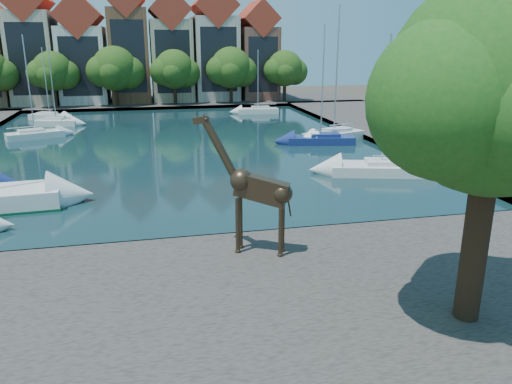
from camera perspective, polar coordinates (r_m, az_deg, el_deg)
ground at (r=23.57m, az=-5.91°, el=-5.99°), size 160.00×160.00×0.00m
water_basin at (r=46.55m, az=-9.46°, el=5.43°), size 38.00×50.00×0.08m
near_quay at (r=17.25m, az=-3.07°, el=-14.13°), size 50.00×14.00×0.50m
far_quay at (r=78.14m, az=-10.91°, el=10.10°), size 60.00×16.00×0.50m
right_quay at (r=53.90m, az=18.27°, el=6.59°), size 14.00×52.00×0.50m
plane_tree at (r=16.11m, az=26.08°, el=10.00°), size 8.32×6.40×10.62m
townhouse_west_mid at (r=78.97m, az=-24.09°, el=14.87°), size 5.94×9.18×16.79m
townhouse_west_inner at (r=78.04m, az=-19.19°, el=14.72°), size 6.43×9.18×15.15m
townhouse_center at (r=77.61m, az=-14.32°, el=15.86°), size 5.44×9.18×16.93m
townhouse_east_inner at (r=77.72m, az=-9.70°, el=15.66°), size 5.94×9.18×15.79m
townhouse_east_mid at (r=78.34m, az=-4.77°, el=16.12°), size 6.43×9.18×16.65m
townhouse_east_end at (r=79.52m, az=0.06°, el=15.47°), size 5.44×9.18×14.43m
far_tree_west at (r=73.13m, az=-22.17°, el=12.54°), size 6.76×5.20×7.36m
far_tree_mid_west at (r=72.28m, az=-15.77°, el=13.27°), size 7.80×6.00×8.00m
far_tree_mid_east at (r=72.34m, az=-9.26°, el=13.54°), size 7.02×5.40×7.52m
far_tree_east at (r=73.26m, az=-2.82°, el=13.86°), size 7.54×5.80×7.84m
far_tree_far_east at (r=75.04m, az=3.38°, el=13.80°), size 6.76×5.20×7.36m
giraffe_statue at (r=20.51m, az=-0.22°, el=0.46°), size 3.82×2.04×5.75m
sailboat_left_c at (r=52.93m, az=-23.94°, el=6.17°), size 5.51×3.61×9.60m
sailboat_left_d at (r=60.12m, az=-21.85°, el=7.54°), size 4.78×2.53×8.33m
sailboat_left_e at (r=65.04m, az=-22.50°, el=8.08°), size 5.04×3.52×8.32m
sailboat_right_a at (r=36.28m, az=14.14°, el=2.83°), size 7.51×4.25×9.52m
sailboat_right_b at (r=46.16m, az=7.39°, el=6.15°), size 6.31×3.13×10.37m
sailboat_right_c at (r=48.00m, az=8.90°, el=6.62°), size 6.38×4.09×12.09m
sailboat_right_d at (r=65.49m, az=0.22°, el=9.41°), size 5.36×2.31×7.97m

